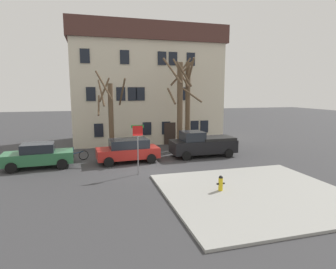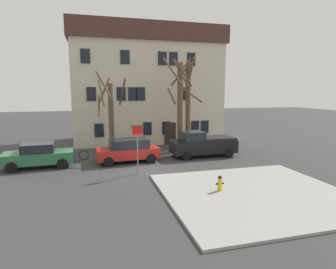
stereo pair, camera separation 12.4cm
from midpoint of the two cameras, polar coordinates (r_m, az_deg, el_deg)
The scene contains 12 objects.
ground_plane at distance 18.26m, azimuth -4.26°, elevation -7.26°, with size 120.00×120.00×0.00m, color #38383A.
sidewalk_slab at distance 14.81m, azimuth 17.18°, elevation -11.25°, with size 8.91×8.26×0.12m, color #999993.
building_main at distance 29.31m, azimuth -4.60°, elevation 10.06°, with size 14.90×6.97×11.27m.
tree_bare_near at distance 22.51m, azimuth -11.80°, elevation 4.05°, with size 2.26×2.25×6.58m.
tree_bare_mid at distance 23.22m, azimuth 2.29°, elevation 6.48°, with size 2.71×2.71×7.70m.
tree_bare_far at distance 24.42m, azimuth 3.80°, elevation 6.30°, with size 2.17×2.22×7.95m.
car_green_sedan at distance 20.57m, azimuth -24.94°, elevation -3.87°, with size 4.45×2.25×1.64m.
car_red_wagon at distance 20.32m, azimuth -8.25°, elevation -3.15°, with size 4.46×2.29×1.66m.
pickup_truck_black at distance 22.04m, azimuth 6.85°, elevation -1.95°, with size 5.05×2.21×1.99m.
fire_hydrant at distance 14.42m, azimuth 10.39°, elevation -9.61°, with size 0.42×0.22×0.77m.
street_sign_pole at distance 17.01m, azimuth -6.36°, elevation -1.18°, with size 0.76×0.07×3.03m.
bicycle_leaning at distance 21.66m, azimuth -18.25°, elevation -4.13°, with size 1.72×0.40×1.03m.
Camera 1 is at (-3.45, -17.21, 5.02)m, focal length 30.05 mm.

